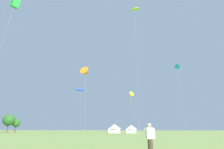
{
  "coord_description": "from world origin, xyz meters",
  "views": [
    {
      "loc": [
        5.46,
        -5.93,
        1.42
      ],
      "look_at": [
        0.0,
        32.0,
        13.41
      ],
      "focal_mm": 28.01,
      "sensor_mm": 36.0,
      "label": 1
    }
  ],
  "objects_px": {
    "festival_tent_center": "(114,128)",
    "festival_tent_left": "(131,129)",
    "kite_yellow_delta": "(131,95)",
    "kite_green_box": "(16,2)",
    "tree_distant_right": "(16,123)",
    "kite_blue_parafoil": "(80,90)",
    "kite_orange_delta": "(85,72)",
    "kite_lime_parafoil": "(135,10)",
    "person_spectator": "(150,140)",
    "kite_cyan_diamond": "(177,68)",
    "tree_distant_left": "(9,120)"
  },
  "relations": [
    {
      "from": "kite_yellow_delta",
      "to": "kite_lime_parafoil",
      "type": "xyz_separation_m",
      "value": [
        2.86,
        -26.71,
        17.37
      ]
    },
    {
      "from": "kite_lime_parafoil",
      "to": "person_spectator",
      "type": "xyz_separation_m",
      "value": [
        0.11,
        -28.37,
        -30.24
      ]
    },
    {
      "from": "kite_lime_parafoil",
      "to": "kite_blue_parafoil",
      "type": "height_order",
      "value": "kite_lime_parafoil"
    },
    {
      "from": "kite_cyan_diamond",
      "to": "kite_blue_parafoil",
      "type": "height_order",
      "value": "kite_cyan_diamond"
    },
    {
      "from": "festival_tent_center",
      "to": "kite_green_box",
      "type": "bearing_deg",
      "value": -110.54
    },
    {
      "from": "person_spectator",
      "to": "tree_distant_right",
      "type": "xyz_separation_m",
      "value": [
        -52.5,
        60.78,
        2.99
      ]
    },
    {
      "from": "tree_distant_left",
      "to": "tree_distant_right",
      "type": "relative_size",
      "value": 1.32
    },
    {
      "from": "kite_cyan_diamond",
      "to": "festival_tent_left",
      "type": "bearing_deg",
      "value": 129.39
    },
    {
      "from": "tree_distant_left",
      "to": "kite_yellow_delta",
      "type": "bearing_deg",
      "value": -2.89
    },
    {
      "from": "kite_yellow_delta",
      "to": "kite_blue_parafoil",
      "type": "relative_size",
      "value": 0.91
    },
    {
      "from": "festival_tent_center",
      "to": "tree_distant_right",
      "type": "bearing_deg",
      "value": 174.09
    },
    {
      "from": "kite_blue_parafoil",
      "to": "tree_distant_right",
      "type": "height_order",
      "value": "kite_blue_parafoil"
    },
    {
      "from": "kite_cyan_diamond",
      "to": "festival_tent_center",
      "type": "distance_m",
      "value": 31.51
    },
    {
      "from": "kite_lime_parafoil",
      "to": "kite_green_box",
      "type": "bearing_deg",
      "value": -153.26
    },
    {
      "from": "kite_blue_parafoil",
      "to": "kite_yellow_delta",
      "type": "bearing_deg",
      "value": 7.58
    },
    {
      "from": "kite_lime_parafoil",
      "to": "festival_tent_center",
      "type": "height_order",
      "value": "kite_lime_parafoil"
    },
    {
      "from": "kite_yellow_delta",
      "to": "festival_tent_center",
      "type": "relative_size",
      "value": 3.04
    },
    {
      "from": "kite_yellow_delta",
      "to": "kite_blue_parafoil",
      "type": "bearing_deg",
      "value": -172.42
    },
    {
      "from": "person_spectator",
      "to": "tree_distant_left",
      "type": "xyz_separation_m",
      "value": [
        -53.8,
        57.65,
        4.11
      ]
    },
    {
      "from": "kite_yellow_delta",
      "to": "festival_tent_center",
      "type": "height_order",
      "value": "kite_yellow_delta"
    },
    {
      "from": "kite_cyan_diamond",
      "to": "person_spectator",
      "type": "relative_size",
      "value": 11.21
    },
    {
      "from": "kite_orange_delta",
      "to": "tree_distant_left",
      "type": "bearing_deg",
      "value": 146.84
    },
    {
      "from": "kite_orange_delta",
      "to": "kite_blue_parafoil",
      "type": "height_order",
      "value": "kite_orange_delta"
    },
    {
      "from": "person_spectator",
      "to": "festival_tent_center",
      "type": "bearing_deg",
      "value": 99.4
    },
    {
      "from": "kite_yellow_delta",
      "to": "tree_distant_right",
      "type": "relative_size",
      "value": 2.68
    },
    {
      "from": "kite_cyan_diamond",
      "to": "festival_tent_left",
      "type": "xyz_separation_m",
      "value": [
        -14.36,
        17.49,
        -16.52
      ]
    },
    {
      "from": "kite_yellow_delta",
      "to": "festival_tent_left",
      "type": "relative_size",
      "value": 3.41
    },
    {
      "from": "kite_green_box",
      "to": "kite_yellow_delta",
      "type": "distance_m",
      "value": 46.18
    },
    {
      "from": "kite_orange_delta",
      "to": "kite_lime_parafoil",
      "type": "xyz_separation_m",
      "value": [
        13.53,
        -3.04,
        15.6
      ]
    },
    {
      "from": "tree_distant_right",
      "to": "kite_yellow_delta",
      "type": "bearing_deg",
      "value": -6.56
    },
    {
      "from": "kite_yellow_delta",
      "to": "festival_tent_center",
      "type": "xyz_separation_m",
      "value": [
        -6.35,
        1.23,
        -11.95
      ]
    },
    {
      "from": "kite_yellow_delta",
      "to": "tree_distant_right",
      "type": "height_order",
      "value": "kite_yellow_delta"
    },
    {
      "from": "kite_lime_parafoil",
      "to": "festival_tent_center",
      "type": "xyz_separation_m",
      "value": [
        -9.22,
        27.94,
        -29.32
      ]
    },
    {
      "from": "kite_lime_parafoil",
      "to": "festival_tent_left",
      "type": "relative_size",
      "value": 7.23
    },
    {
      "from": "tree_distant_right",
      "to": "kite_blue_parafoil",
      "type": "bearing_deg",
      "value": -15.13
    },
    {
      "from": "kite_cyan_diamond",
      "to": "kite_lime_parafoil",
      "type": "xyz_separation_m",
      "value": [
        -11.29,
        -10.46,
        13.0
      ]
    },
    {
      "from": "kite_blue_parafoil",
      "to": "kite_lime_parafoil",
      "type": "bearing_deg",
      "value": -47.79
    },
    {
      "from": "kite_yellow_delta",
      "to": "kite_green_box",
      "type": "bearing_deg",
      "value": -118.8
    },
    {
      "from": "festival_tent_center",
      "to": "tree_distant_left",
      "type": "relative_size",
      "value": 0.67
    },
    {
      "from": "kite_blue_parafoil",
      "to": "tree_distant_left",
      "type": "height_order",
      "value": "kite_blue_parafoil"
    },
    {
      "from": "kite_blue_parafoil",
      "to": "tree_distant_right",
      "type": "relative_size",
      "value": 2.93
    },
    {
      "from": "kite_lime_parafoil",
      "to": "kite_cyan_diamond",
      "type": "bearing_deg",
      "value": 42.81
    },
    {
      "from": "festival_tent_center",
      "to": "festival_tent_left",
      "type": "xyz_separation_m",
      "value": [
        6.14,
        0.0,
        -0.19
      ]
    },
    {
      "from": "festival_tent_left",
      "to": "kite_green_box",
      "type": "bearing_deg",
      "value": -117.82
    },
    {
      "from": "kite_yellow_delta",
      "to": "kite_blue_parafoil",
      "type": "distance_m",
      "value": 19.34
    },
    {
      "from": "person_spectator",
      "to": "festival_tent_left",
      "type": "relative_size",
      "value": 0.4
    },
    {
      "from": "kite_green_box",
      "to": "tree_distant_right",
      "type": "xyz_separation_m",
      "value": [
        -28.13,
        44.63,
        -22.47
      ]
    },
    {
      "from": "festival_tent_center",
      "to": "festival_tent_left",
      "type": "relative_size",
      "value": 1.12
    },
    {
      "from": "kite_lime_parafoil",
      "to": "tree_distant_right",
      "type": "bearing_deg",
      "value": 148.26
    },
    {
      "from": "kite_orange_delta",
      "to": "kite_blue_parafoil",
      "type": "relative_size",
      "value": 1.04
    }
  ]
}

